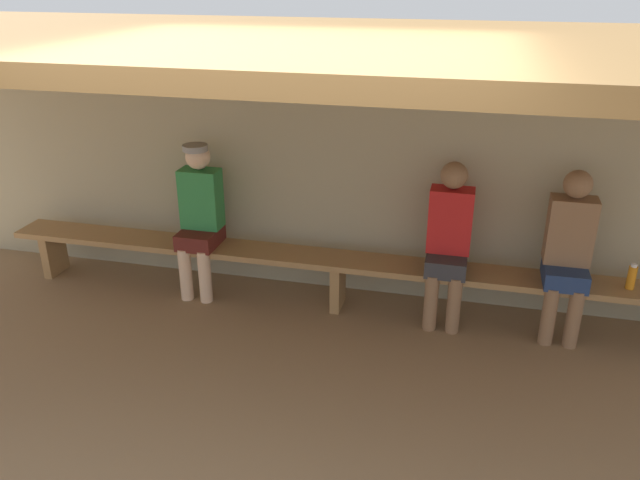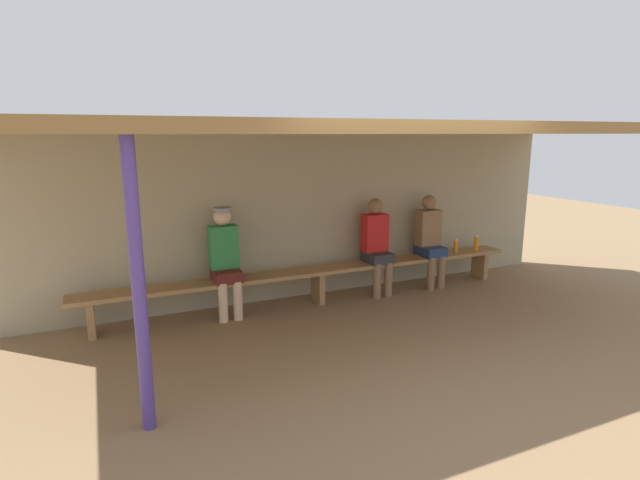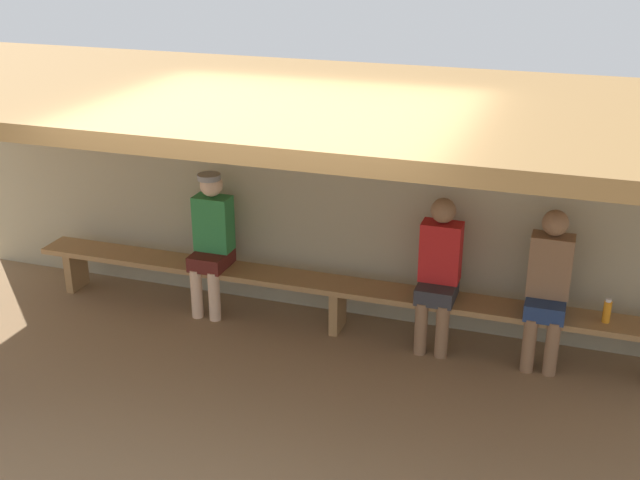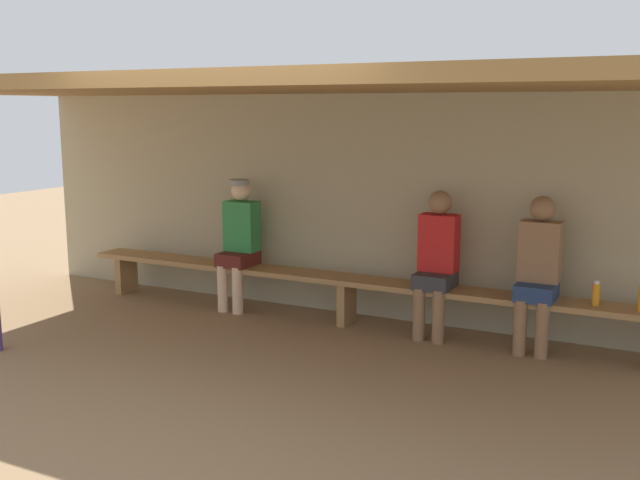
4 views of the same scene
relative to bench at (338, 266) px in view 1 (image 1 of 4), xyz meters
The scene contains 8 objects.
ground_plane 1.60m from the bench, 90.00° to the right, with size 24.00×24.00×0.00m, color #8C6D4C.
back_wall 0.84m from the bench, 90.00° to the left, with size 8.00×0.20×2.20m, color tan.
dugout_roof 2.06m from the bench, 90.00° to the right, with size 8.00×2.80×0.12m, color olive.
bench is the anchor object (origin of this frame).
player_leftmost 0.95m from the bench, ahead, with size 0.34×0.42×1.34m.
player_shirtless_tan 1.81m from the bench, ahead, with size 0.34×0.42×1.34m.
player_near_post 1.28m from the bench, behind, with size 0.34×0.42×1.34m.
water_bottle_clear 2.26m from the bench, ahead, with size 0.06×0.06×0.21m.
Camera 1 is at (1.00, -3.16, 2.71)m, focal length 35.75 mm.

